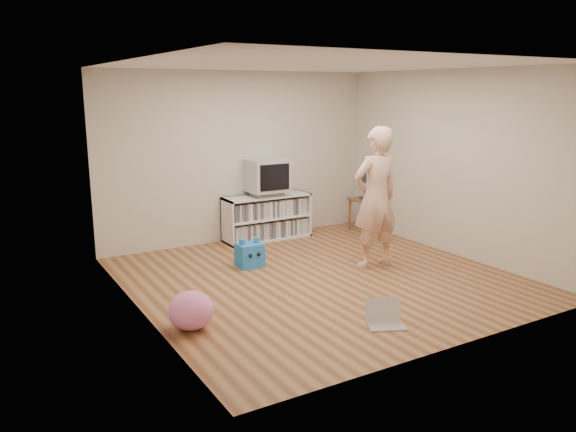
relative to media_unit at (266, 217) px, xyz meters
The scene contains 13 objects.
ground 2.09m from the media_unit, 99.56° to the right, with size 4.50×4.50×0.00m, color brown.
walls 2.27m from the media_unit, 99.56° to the right, with size 4.52×4.52×2.60m.
ceiling 3.05m from the media_unit, 99.56° to the right, with size 4.50×4.50×0.01m, color white.
media_unit is the anchor object (origin of this frame).
dvd_deck 0.39m from the media_unit, 90.00° to the right, with size 0.45×0.35×0.07m, color gray.
crt_tv 0.67m from the media_unit, 90.00° to the right, with size 0.60×0.53×0.50m.
side_table 1.69m from the media_unit, 13.18° to the right, with size 0.42×0.42×0.55m.
table_lamp 1.79m from the media_unit, 13.18° to the right, with size 0.34×0.34×0.52m.
person 2.15m from the media_unit, 74.54° to the right, with size 0.68×0.45×1.87m, color beige.
laptop 3.62m from the media_unit, 99.14° to the right, with size 0.45×0.42×0.25m.
playing_cards 3.41m from the media_unit, 99.70° to the right, with size 0.07×0.09×0.02m, color #485DC0.
plush_blue 1.48m from the media_unit, 127.15° to the right, with size 0.34×0.30×0.39m.
plush_pink 3.53m from the media_unit, 130.62° to the right, with size 0.45×0.45×0.38m, color pink.
Camera 1 is at (-3.76, -5.59, 2.31)m, focal length 35.00 mm.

